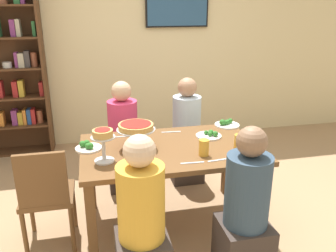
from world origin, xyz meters
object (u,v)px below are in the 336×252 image
diner_far_left (124,144)px  cutlery_knife_far (121,137)px  beer_glass_amber_tall (238,143)px  deep_dish_pizza_stand (136,128)px  cutlery_fork_near (171,132)px  dining_table (171,157)px  diner_near_left (142,231)px  salad_plate_spare (226,124)px  chair_head_west (46,194)px  television (177,8)px  cutlery_knife_near (192,163)px  personal_pizza_stand (103,139)px  beer_glass_amber_short (146,153)px  cutlery_spare_fork (219,160)px  salad_plate_near_diner (210,135)px  water_glass_clear_near (257,146)px  diner_near_right (245,218)px  cutlery_fork_far (140,170)px  beer_glass_amber_spare (204,148)px  salad_plate_far_diner (88,147)px  diner_far_right (186,138)px

diner_far_left → cutlery_knife_far: (-0.06, -0.45, 0.25)m
beer_glass_amber_tall → deep_dish_pizza_stand: bearing=162.5°
cutlery_fork_near → dining_table: bearing=80.7°
diner_near_left → salad_plate_spare: bearing=-41.6°
chair_head_west → salad_plate_spare: chair_head_west is taller
diner_far_left → chair_head_west: size_ratio=1.32×
television → cutlery_knife_near: 2.71m
personal_pizza_stand → beer_glass_amber_short: bearing=-15.7°
cutlery_knife_near → cutlery_spare_fork: 0.21m
diner_near_left → personal_pizza_stand: (-0.19, 0.57, 0.43)m
salad_plate_near_diner → water_glass_clear_near: (0.26, -0.40, 0.03)m
diner_near_right → water_glass_clear_near: bearing=-31.6°
cutlery_spare_fork → cutlery_knife_far: bearing=129.7°
cutlery_fork_far → diner_near_left: bearing=-117.2°
beer_glass_amber_spare → salad_plate_far_diner: bearing=160.2°
cutlery_fork_far → beer_glass_amber_tall: bearing=-9.3°
beer_glass_amber_spare → cutlery_fork_near: 0.58m
water_glass_clear_near → diner_near_left: bearing=-154.5°
dining_table → cutlery_spare_fork: cutlery_spare_fork is taller
diner_far_right → cutlery_knife_near: (-0.27, -1.13, 0.25)m
diner_far_left → diner_near_left: size_ratio=1.00×
salad_plate_far_diner → cutlery_fork_near: (0.75, 0.24, -0.02)m
diner_far_left → cutlery_fork_far: (0.01, -1.14, 0.25)m
chair_head_west → water_glass_clear_near: 1.69m
cutlery_knife_near → cutlery_fork_far: same height
diner_far_right → personal_pizza_stand: size_ratio=4.48×
salad_plate_near_diner → cutlery_spare_fork: (-0.09, -0.49, -0.01)m
chair_head_west → cutlery_knife_near: size_ratio=4.83×
cutlery_fork_near → cutlery_knife_near: same height
television → deep_dish_pizza_stand: bearing=-112.2°
beer_glass_amber_tall → cutlery_knife_near: (-0.41, -0.12, -0.07)m
diner_near_right → diner_far_right: bearing=-0.1°
diner_far_left → television: bearing=146.5°
beer_glass_amber_short → salad_plate_near_diner: bearing=32.4°
cutlery_fork_near → beer_glass_amber_spare: bearing=107.8°
salad_plate_near_diner → cutlery_fork_near: (-0.31, 0.19, -0.01)m
beer_glass_amber_spare → cutlery_fork_far: size_ratio=0.72×
diner_near_right → cutlery_fork_far: (-0.66, 0.37, 0.25)m
television → diner_far_right: 1.88m
cutlery_fork_near → cutlery_knife_near: bearing=95.0°
diner_near_left → cutlery_fork_far: 0.44m
salad_plate_spare → television: bearing=92.8°
cutlery_fork_far → cutlery_knife_far: size_ratio=1.00×
diner_far_right → dining_table: bearing=-24.3°
dining_table → salad_plate_near_diner: size_ratio=6.43×
salad_plate_spare → cutlery_fork_far: (-0.96, -0.78, -0.02)m
chair_head_west → salad_plate_spare: 1.75m
diner_near_left → beer_glass_amber_spare: diner_near_left is taller
dining_table → cutlery_knife_far: bearing=140.3°
dining_table → salad_plate_spare: size_ratio=6.15×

